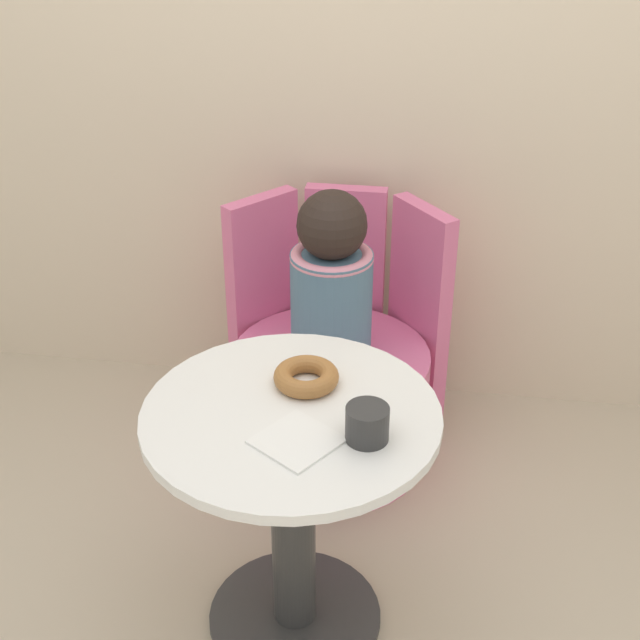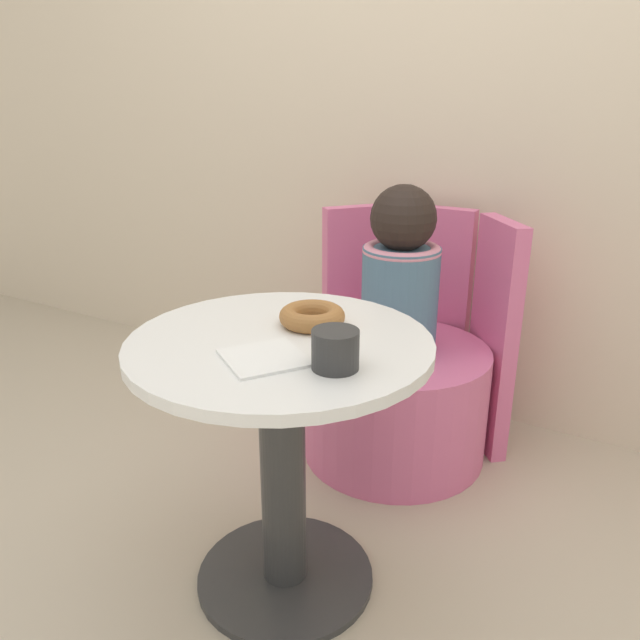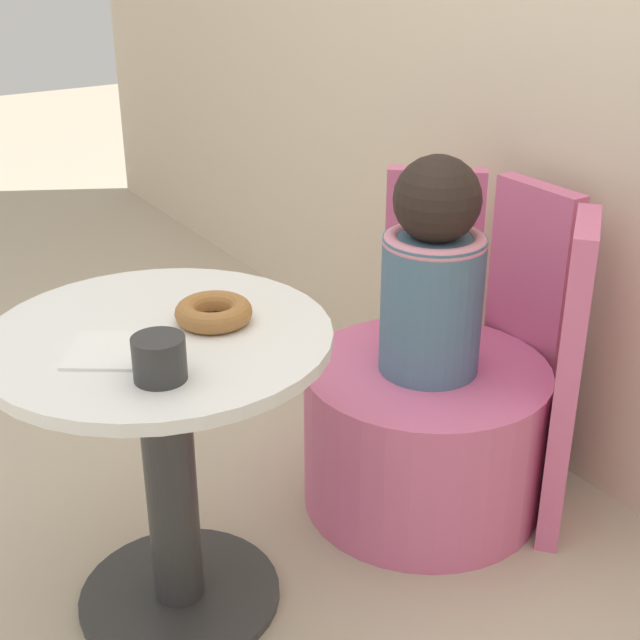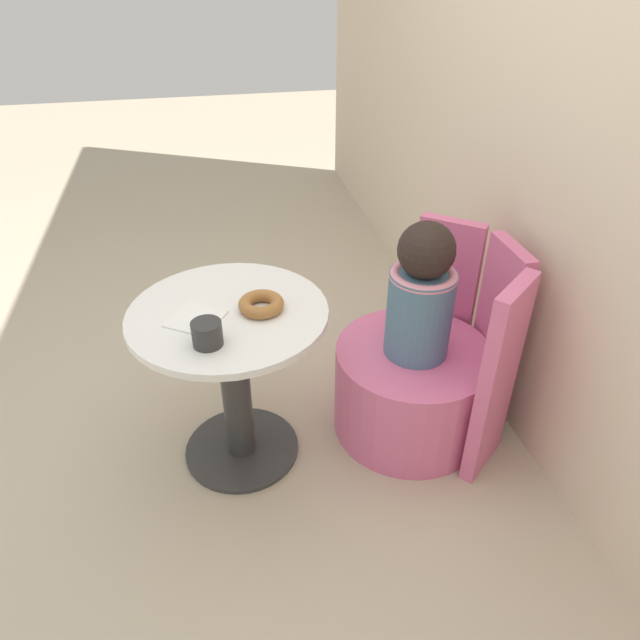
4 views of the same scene
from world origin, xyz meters
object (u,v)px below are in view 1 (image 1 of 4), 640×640
round_table (292,487)px  tub_chair (331,405)px  donut (306,377)px  cup (367,424)px  child_figure (332,281)px

round_table → tub_chair: size_ratio=1.12×
round_table → donut: (0.02, 0.11, 0.23)m
cup → tub_chair: bearing=103.5°
round_table → tub_chair: 0.70m
tub_chair → child_figure: child_figure is taller
child_figure → cup: bearing=-76.5°
round_table → tub_chair: (-0.00, 0.65, -0.24)m
donut → cup: (0.15, -0.17, 0.02)m
tub_chair → donut: size_ratio=3.96×
child_figure → cup: (0.17, -0.72, 0.06)m
tub_chair → cup: 0.89m
round_table → tub_chair: round_table is taller
tub_chair → cup: cup is taller
child_figure → cup: 0.75m
child_figure → tub_chair: bearing=0.0°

